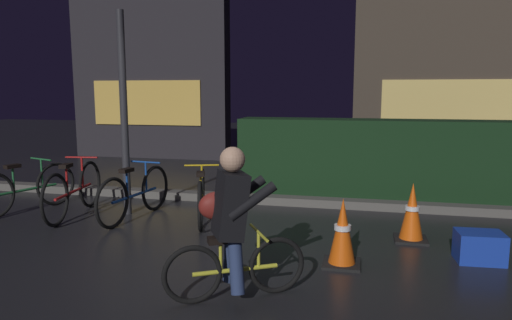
# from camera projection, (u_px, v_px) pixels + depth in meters

# --- Properties ---
(ground_plane) EXTENTS (40.00, 40.00, 0.00)m
(ground_plane) POSITION_uv_depth(u_px,v_px,m) (225.00, 252.00, 4.85)
(ground_plane) COLOR black
(sidewalk_curb) EXTENTS (12.00, 0.24, 0.12)m
(sidewalk_curb) POSITION_uv_depth(u_px,v_px,m) (267.00, 200.00, 6.96)
(sidewalk_curb) COLOR #56544F
(sidewalk_curb) RESTS_ON ground
(hedge_row) EXTENTS (4.80, 0.70, 1.23)m
(hedge_row) POSITION_uv_depth(u_px,v_px,m) (388.00, 158.00, 7.36)
(hedge_row) COLOR black
(hedge_row) RESTS_ON ground
(storefront_left) EXTENTS (4.06, 0.54, 4.99)m
(storefront_left) POSITION_uv_depth(u_px,v_px,m) (150.00, 59.00, 11.61)
(storefront_left) COLOR #262328
(storefront_left) RESTS_ON ground
(storefront_right) EXTENTS (4.39, 0.54, 4.37)m
(storefront_right) POSITION_uv_depth(u_px,v_px,m) (450.00, 70.00, 10.74)
(storefront_right) COLOR #42382D
(storefront_right) RESTS_ON ground
(street_post) EXTENTS (0.10, 0.10, 2.73)m
(street_post) POSITION_uv_depth(u_px,v_px,m) (124.00, 115.00, 6.19)
(street_post) COLOR #2D2D33
(street_post) RESTS_ON ground
(parked_bike_leftmost) EXTENTS (0.58, 1.51, 0.73)m
(parked_bike_leftmost) POSITION_uv_depth(u_px,v_px,m) (26.00, 189.00, 6.42)
(parked_bike_leftmost) COLOR black
(parked_bike_leftmost) RESTS_ON ground
(parked_bike_left_mid) EXTENTS (0.46, 1.67, 0.77)m
(parked_bike_left_mid) POSITION_uv_depth(u_px,v_px,m) (74.00, 190.00, 6.23)
(parked_bike_left_mid) COLOR black
(parked_bike_left_mid) RESTS_ON ground
(parked_bike_center_left) EXTENTS (0.46, 1.58, 0.73)m
(parked_bike_center_left) POSITION_uv_depth(u_px,v_px,m) (135.00, 194.00, 6.09)
(parked_bike_center_left) COLOR black
(parked_bike_center_left) RESTS_ON ground
(parked_bike_center_right) EXTENTS (0.55, 1.47, 0.70)m
(parked_bike_center_right) POSITION_uv_depth(u_px,v_px,m) (201.00, 196.00, 6.00)
(parked_bike_center_right) COLOR black
(parked_bike_center_right) RESTS_ON ground
(traffic_cone_near) EXTENTS (0.36, 0.36, 0.67)m
(traffic_cone_near) POSITION_uv_depth(u_px,v_px,m) (342.00, 233.00, 4.44)
(traffic_cone_near) COLOR black
(traffic_cone_near) RESTS_ON ground
(traffic_cone_far) EXTENTS (0.36, 0.36, 0.67)m
(traffic_cone_far) POSITION_uv_depth(u_px,v_px,m) (412.00, 213.00, 5.18)
(traffic_cone_far) COLOR black
(traffic_cone_far) RESTS_ON ground
(blue_crate) EXTENTS (0.46, 0.35, 0.30)m
(blue_crate) POSITION_uv_depth(u_px,v_px,m) (479.00, 247.00, 4.56)
(blue_crate) COLOR #193DB7
(blue_crate) RESTS_ON ground
(cyclist) EXTENTS (1.06, 0.62, 1.25)m
(cyclist) POSITION_uv_depth(u_px,v_px,m) (231.00, 223.00, 3.69)
(cyclist) COLOR black
(cyclist) RESTS_ON ground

